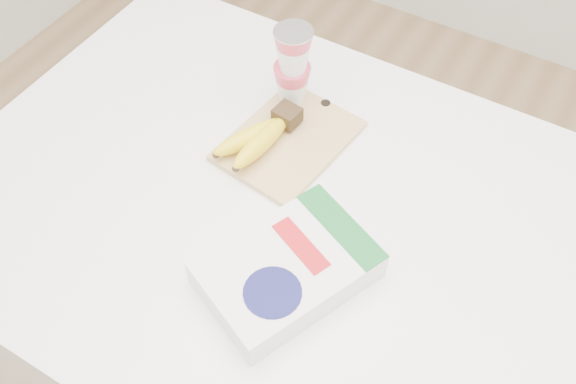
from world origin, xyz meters
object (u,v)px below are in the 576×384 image
Objects in this scene: bananas at (260,136)px; cereal_box at (288,269)px; table at (304,341)px; cutting_board at (289,141)px; yogurt_stack at (293,65)px.

cereal_box is (0.19, -0.23, -0.01)m from bananas.
cereal_box is at bearing -77.43° from table.
cereal_box is (0.15, -0.27, 0.02)m from cutting_board.
bananas is (-0.17, 0.10, 0.55)m from table.
bananas reaches higher than table.
table is at bearing 125.97° from cereal_box.
yogurt_stack reaches higher than bananas.
table is 7.66× the size of yogurt_stack.
yogurt_stack is at bearing 92.78° from bananas.
yogurt_stack is (-0.17, 0.23, 0.62)m from table.
bananas is 1.11× the size of yogurt_stack.
table is 4.21× the size of cereal_box.
yogurt_stack is (-0.05, 0.09, 0.10)m from cutting_board.
cereal_box reaches higher than cutting_board.
bananas is at bearing -87.22° from yogurt_stack.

